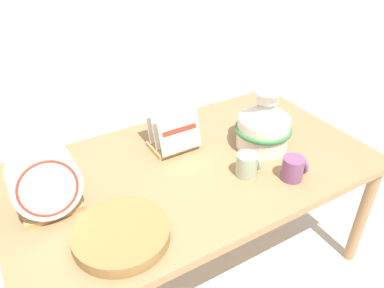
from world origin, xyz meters
The scene contains 8 objects.
ground_plane centered at (0.00, 0.00, 0.00)m, with size 14.00×14.00×0.00m, color silver.
display_table centered at (0.00, 0.00, 0.57)m, with size 1.57×0.88×0.63m.
ceramic_vase centered at (0.35, -0.03, 0.75)m, with size 0.26×0.26×0.30m.
dish_rack_round_plates centered at (-0.58, 0.02, 0.74)m, with size 0.24×0.19×0.25m.
dish_rack_square_plates centered at (0.00, 0.17, 0.70)m, with size 0.21×0.18×0.22m.
wicker_charger_stack centered at (-0.41, -0.23, 0.65)m, with size 0.33×0.33×0.04m.
mug_sage_glaze centered at (0.16, -0.17, 0.68)m, with size 0.10×0.09×0.10m.
mug_plum_glaze centered at (0.31, -0.28, 0.68)m, with size 0.10×0.09×0.10m.
Camera 1 is at (-0.66, -1.11, 1.59)m, focal length 35.00 mm.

